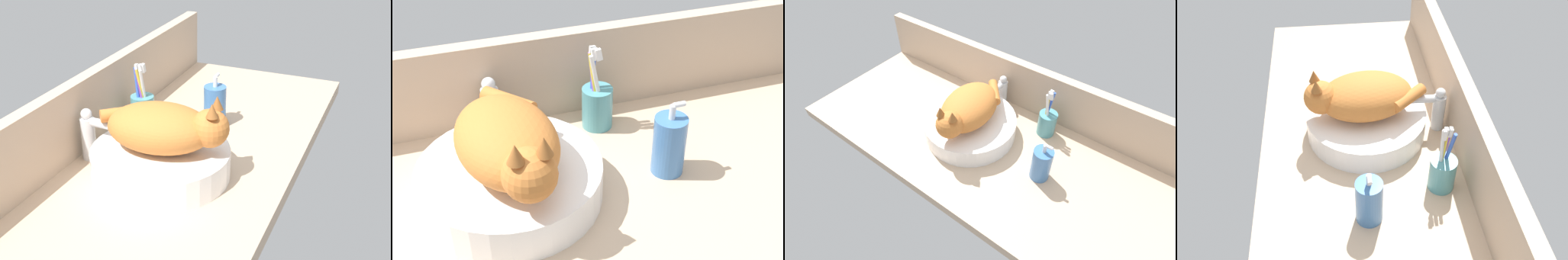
# 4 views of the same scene
# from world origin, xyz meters

# --- Properties ---
(ground_plane) EXTENTS (1.39, 0.56, 0.04)m
(ground_plane) POSITION_xyz_m (0.00, 0.00, -0.02)
(ground_plane) COLOR tan
(backsplash_panel) EXTENTS (1.39, 0.04, 0.19)m
(backsplash_panel) POSITION_xyz_m (0.00, 0.26, 0.09)
(backsplash_panel) COLOR tan
(backsplash_panel) RESTS_ON ground_plane
(sink_basin) EXTENTS (0.33, 0.33, 0.07)m
(sink_basin) POSITION_xyz_m (-0.08, 0.01, 0.04)
(sink_basin) COLOR white
(sink_basin) RESTS_ON ground_plane
(cat) EXTENTS (0.20, 0.32, 0.14)m
(cat) POSITION_xyz_m (-0.08, -0.00, 0.13)
(cat) COLOR #CC7533
(cat) RESTS_ON sink_basin
(faucet) EXTENTS (0.04, 0.12, 0.14)m
(faucet) POSITION_xyz_m (-0.08, 0.20, 0.07)
(faucet) COLOR silver
(faucet) RESTS_ON ground_plane
(soap_dispenser) EXTENTS (0.06, 0.06, 0.15)m
(soap_dispenser) POSITION_xyz_m (0.22, -0.01, 0.06)
(soap_dispenser) COLOR #3F72B2
(soap_dispenser) RESTS_ON ground_plane
(toothbrush_cup) EXTENTS (0.06, 0.06, 0.19)m
(toothbrush_cup) POSITION_xyz_m (0.14, 0.18, 0.05)
(toothbrush_cup) COLOR teal
(toothbrush_cup) RESTS_ON ground_plane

